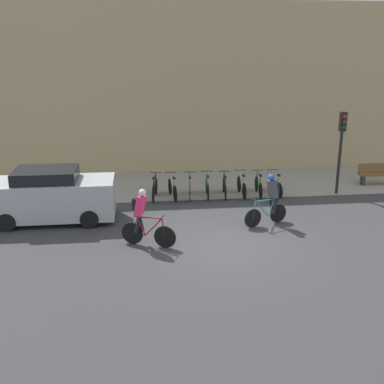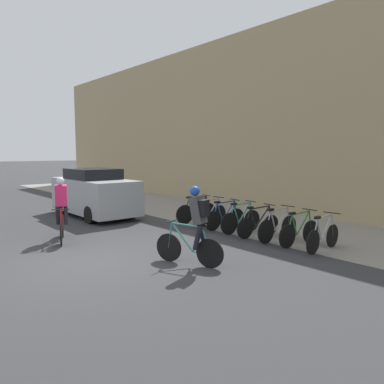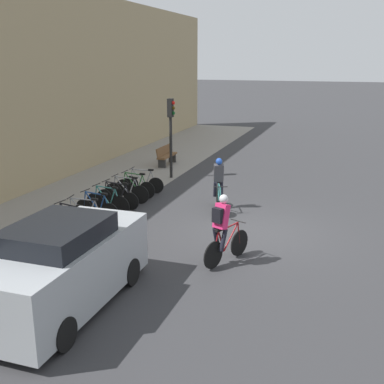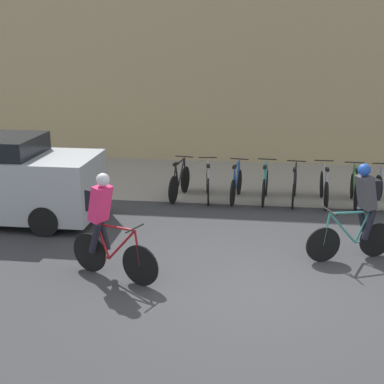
% 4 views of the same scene
% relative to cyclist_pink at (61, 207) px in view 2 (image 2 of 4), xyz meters
% --- Properties ---
extents(ground, '(200.00, 200.00, 0.00)m').
position_rel_cyclist_pink_xyz_m(ground, '(2.56, -0.31, -0.95)').
color(ground, '#333335').
extents(kerb_strip, '(44.00, 4.50, 0.01)m').
position_rel_cyclist_pink_xyz_m(kerb_strip, '(2.56, 6.44, -0.94)').
color(kerb_strip, gray).
rests_on(kerb_strip, ground).
extents(building_facade, '(44.00, 0.60, 7.75)m').
position_rel_cyclist_pink_xyz_m(building_facade, '(2.56, 8.99, 2.93)').
color(building_facade, tan).
rests_on(building_facade, ground).
extents(cyclist_pink, '(1.62, 0.75, 1.79)m').
position_rel_cyclist_pink_xyz_m(cyclist_pink, '(0.00, 0.00, 0.00)').
color(cyclist_pink, black).
rests_on(cyclist_pink, ground).
extents(cyclist_grey, '(1.59, 0.69, 1.76)m').
position_rel_cyclist_pink_xyz_m(cyclist_grey, '(4.30, 1.31, 0.00)').
color(cyclist_grey, black).
rests_on(cyclist_grey, ground).
extents(parked_bike_0, '(0.46, 1.63, 0.97)m').
position_rel_cyclist_pink_xyz_m(parked_bike_0, '(0.53, 4.59, -0.54)').
color(parked_bike_0, black).
rests_on(parked_bike_0, ground).
extents(parked_bike_1, '(0.46, 1.67, 0.96)m').
position_rel_cyclist_pink_xyz_m(parked_bike_1, '(1.23, 4.59, -0.55)').
color(parked_bike_1, black).
rests_on(parked_bike_1, ground).
extents(parked_bike_2, '(0.46, 1.60, 0.95)m').
position_rel_cyclist_pink_xyz_m(parked_bike_2, '(1.93, 4.59, -0.56)').
color(parked_bike_2, black).
rests_on(parked_bike_2, ground).
extents(parked_bike_3, '(0.46, 1.62, 0.97)m').
position_rel_cyclist_pink_xyz_m(parked_bike_3, '(2.63, 4.59, -0.55)').
color(parked_bike_3, black).
rests_on(parked_bike_3, ground).
extents(parked_bike_4, '(0.46, 1.65, 0.93)m').
position_rel_cyclist_pink_xyz_m(parked_bike_4, '(3.33, 4.59, -0.57)').
color(parked_bike_4, black).
rests_on(parked_bike_4, ground).
extents(parked_bike_5, '(0.46, 1.70, 0.97)m').
position_rel_cyclist_pink_xyz_m(parked_bike_5, '(4.03, 4.59, -0.55)').
color(parked_bike_5, black).
rests_on(parked_bike_5, ground).
extents(parked_bike_6, '(0.46, 1.60, 0.95)m').
position_rel_cyclist_pink_xyz_m(parked_bike_6, '(4.73, 4.59, -0.56)').
color(parked_bike_6, black).
rests_on(parked_bike_6, ground).
extents(parked_bike_7, '(0.46, 1.62, 0.94)m').
position_rel_cyclist_pink_xyz_m(parked_bike_7, '(5.43, 4.59, -0.56)').
color(parked_bike_7, black).
rests_on(parked_bike_7, ground).
extents(parked_car, '(4.30, 1.84, 1.85)m').
position_rel_cyclist_pink_xyz_m(parked_car, '(-3.10, 2.48, -0.05)').
color(parked_car, '#9EA3A8').
rests_on(parked_car, ground).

